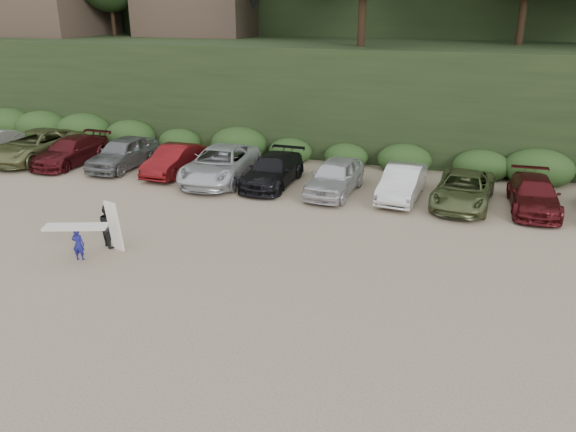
% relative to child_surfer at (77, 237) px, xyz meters
% --- Properties ---
extents(ground, '(120.00, 120.00, 0.00)m').
position_rel_child_surfer_xyz_m(ground, '(4.82, 0.07, -0.86)').
color(ground, tan).
rests_on(ground, ground).
extents(parked_cars, '(39.31, 6.17, 1.64)m').
position_rel_child_surfer_xyz_m(parked_cars, '(0.83, 10.08, -0.10)').
color(parked_cars, silver).
rests_on(parked_cars, ground).
extents(child_surfer, '(2.18, 1.29, 1.26)m').
position_rel_child_surfer_xyz_m(child_surfer, '(0.00, 0.00, 0.00)').
color(child_surfer, navy).
rests_on(child_surfer, ground).
extents(adult_surfer, '(1.24, 0.96, 1.87)m').
position_rel_child_surfer_xyz_m(adult_surfer, '(0.33, 1.33, -0.05)').
color(adult_surfer, black).
rests_on(adult_surfer, ground).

